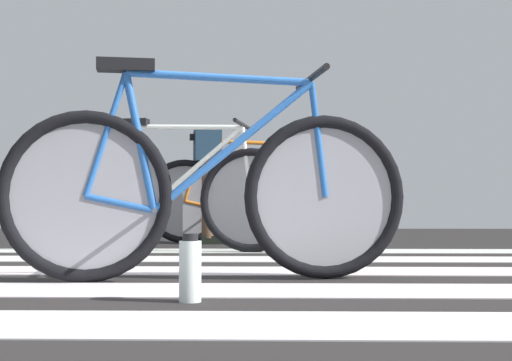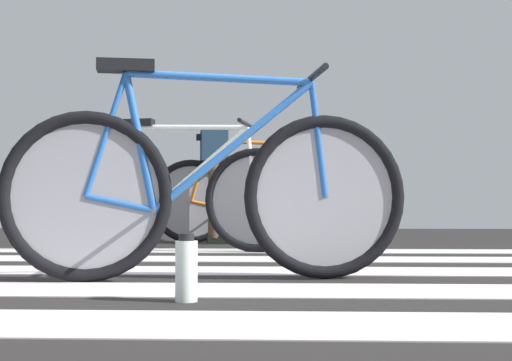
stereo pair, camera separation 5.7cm
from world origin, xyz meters
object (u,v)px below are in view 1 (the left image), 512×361
at_px(bicycle_2_of_3, 178,196).
at_px(water_bottle, 190,269).
at_px(bicycle_3_of_3, 244,198).
at_px(cyclist_3_of_3, 208,169).
at_px(bicycle_1_of_3, 208,190).

relative_size(bicycle_2_of_3, water_bottle, 7.65).
distance_m(bicycle_3_of_3, water_bottle, 3.69).
bearing_deg(bicycle_2_of_3, cyclist_3_of_3, 93.61).
xyz_separation_m(cyclist_3_of_3, water_bottle, (0.28, -3.63, -0.53)).
distance_m(bicycle_3_of_3, cyclist_3_of_3, 0.40).
height_order(bicycle_3_of_3, cyclist_3_of_3, cyclist_3_of_3).
relative_size(cyclist_3_of_3, water_bottle, 4.33).
bearing_deg(bicycle_3_of_3, bicycle_2_of_3, -118.38).
relative_size(bicycle_3_of_3, cyclist_3_of_3, 1.76).
bearing_deg(cyclist_3_of_3, bicycle_2_of_3, -104.35).
distance_m(bicycle_2_of_3, water_bottle, 2.55).
bearing_deg(bicycle_1_of_3, cyclist_3_of_3, 84.90).
bearing_deg(bicycle_2_of_3, water_bottle, -72.69).
xyz_separation_m(bicycle_2_of_3, cyclist_3_of_3, (0.10, 1.12, 0.25)).
height_order(bicycle_2_of_3, water_bottle, bicycle_2_of_3).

